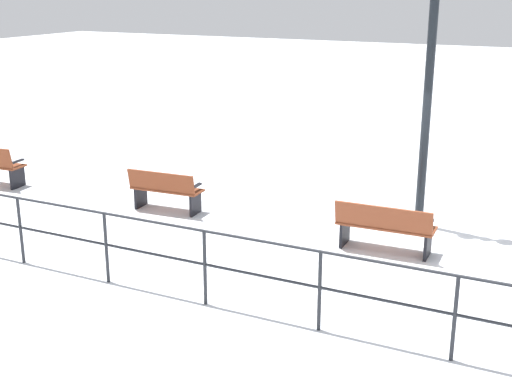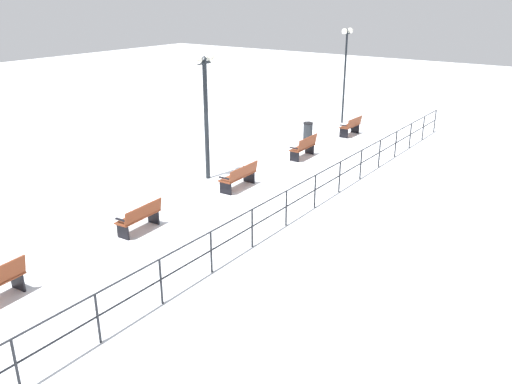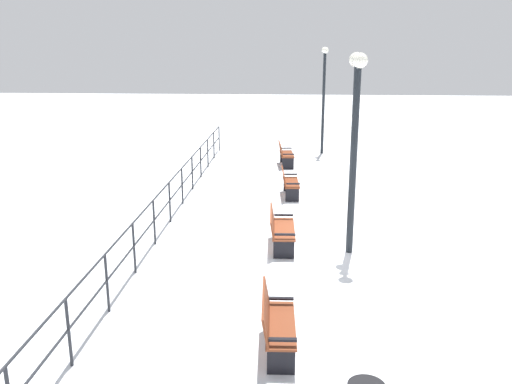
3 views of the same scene
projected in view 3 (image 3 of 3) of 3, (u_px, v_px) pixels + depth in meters
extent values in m
plane|color=white|center=(288.00, 247.00, 12.62)|extent=(80.00, 80.00, 0.00)
cube|color=brown|center=(281.00, 325.00, 8.26)|extent=(0.50, 1.50, 0.04)
cube|color=brown|center=(266.00, 310.00, 8.20)|extent=(0.17, 1.48, 0.46)
cube|color=black|center=(281.00, 361.00, 7.70)|extent=(0.41, 0.06, 0.43)
cube|color=black|center=(280.00, 317.00, 8.94)|extent=(0.41, 0.06, 0.43)
cube|color=black|center=(283.00, 340.00, 7.61)|extent=(0.41, 0.08, 0.04)
cube|color=black|center=(281.00, 299.00, 8.85)|extent=(0.41, 0.08, 0.04)
cube|color=brown|center=(283.00, 229.00, 12.51)|extent=(0.57, 1.62, 0.04)
cube|color=brown|center=(272.00, 220.00, 12.46)|extent=(0.15, 1.61, 0.40)
cube|color=black|center=(284.00, 249.00, 11.90)|extent=(0.47, 0.06, 0.44)
cube|color=black|center=(283.00, 228.00, 13.25)|extent=(0.47, 0.06, 0.44)
cube|color=black|center=(285.00, 234.00, 11.80)|extent=(0.47, 0.08, 0.04)
cube|color=black|center=(284.00, 215.00, 13.16)|extent=(0.47, 0.08, 0.04)
cube|color=brown|center=(291.00, 183.00, 16.75)|extent=(0.55, 1.45, 0.04)
cube|color=brown|center=(284.00, 176.00, 16.70)|extent=(0.19, 1.43, 0.38)
cube|color=black|center=(292.00, 195.00, 16.22)|extent=(0.42, 0.07, 0.44)
cube|color=black|center=(290.00, 184.00, 17.40)|extent=(0.42, 0.07, 0.44)
cube|color=black|center=(293.00, 184.00, 16.13)|extent=(0.42, 0.09, 0.04)
cube|color=black|center=(291.00, 174.00, 17.31)|extent=(0.42, 0.09, 0.04)
cube|color=brown|center=(287.00, 154.00, 21.01)|extent=(0.61, 1.47, 0.04)
cube|color=brown|center=(281.00, 148.00, 20.94)|extent=(0.23, 1.44, 0.45)
cube|color=black|center=(288.00, 163.00, 20.47)|extent=(0.45, 0.09, 0.46)
cube|color=black|center=(286.00, 157.00, 21.66)|extent=(0.45, 0.09, 0.46)
cube|color=black|center=(289.00, 154.00, 20.38)|extent=(0.45, 0.11, 0.04)
cube|color=black|center=(286.00, 148.00, 21.57)|extent=(0.45, 0.11, 0.04)
cylinder|color=black|center=(353.00, 161.00, 11.77)|extent=(0.16, 0.16, 4.26)
cylinder|color=black|center=(358.00, 67.00, 11.24)|extent=(0.10, 0.66, 0.10)
sphere|color=white|center=(360.00, 60.00, 10.89)|extent=(0.31, 0.31, 0.31)
sphere|color=white|center=(356.00, 60.00, 11.52)|extent=(0.31, 0.31, 0.31)
cone|color=black|center=(358.00, 58.00, 11.19)|extent=(0.22, 0.22, 0.12)
cylinder|color=black|center=(323.00, 103.00, 22.96)|extent=(0.12, 0.12, 4.38)
cylinder|color=black|center=(325.00, 53.00, 22.41)|extent=(0.07, 0.64, 0.07)
sphere|color=white|center=(326.00, 50.00, 22.07)|extent=(0.25, 0.25, 0.25)
sphere|color=white|center=(325.00, 50.00, 22.68)|extent=(0.25, 0.25, 0.25)
cone|color=black|center=(325.00, 48.00, 22.36)|extent=(0.17, 0.17, 0.12)
cylinder|color=#26282D|center=(69.00, 333.00, 7.82)|extent=(0.05, 0.05, 1.08)
cylinder|color=#26282D|center=(107.00, 283.00, 9.44)|extent=(0.05, 0.05, 1.08)
cylinder|color=#26282D|center=(134.00, 248.00, 11.06)|extent=(0.05, 0.05, 1.08)
cylinder|color=#26282D|center=(154.00, 222.00, 12.68)|extent=(0.05, 0.05, 1.08)
cylinder|color=#26282D|center=(170.00, 202.00, 14.29)|extent=(0.05, 0.05, 1.08)
cylinder|color=#26282D|center=(182.00, 186.00, 15.91)|extent=(0.05, 0.05, 1.08)
cylinder|color=#26282D|center=(192.00, 173.00, 17.53)|extent=(0.05, 0.05, 1.08)
cylinder|color=#26282D|center=(201.00, 162.00, 19.15)|extent=(0.05, 0.05, 1.08)
cylinder|color=#26282D|center=(208.00, 153.00, 20.77)|extent=(0.05, 0.05, 1.08)
cylinder|color=#26282D|center=(214.00, 145.00, 22.38)|extent=(0.05, 0.05, 1.08)
cylinder|color=#26282D|center=(219.00, 139.00, 24.00)|extent=(0.05, 0.05, 1.08)
cylinder|color=#26282D|center=(153.00, 200.00, 12.53)|extent=(0.04, 23.54, 0.04)
cylinder|color=#26282D|center=(154.00, 220.00, 12.66)|extent=(0.04, 23.54, 0.04)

